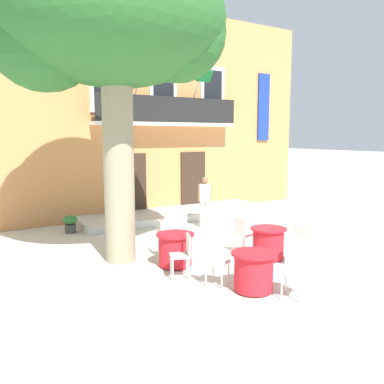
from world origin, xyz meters
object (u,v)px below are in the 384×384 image
cafe_chair_near_tree_1 (242,232)px  cafe_chair_middle_1 (183,253)px  ground_planter_left (70,223)px  plane_tree (111,25)px  cafe_chair_middle_0 (164,236)px  cafe_chair_front_1 (294,269)px  cafe_chair_near_tree_0 (298,242)px  cafe_table_middle (175,250)px  cafe_chair_front_0 (216,260)px  cafe_table_front (253,271)px  pedestrian_near_entrance (205,199)px  cafe_table_near_tree (268,243)px

cafe_chair_near_tree_1 → cafe_chair_middle_1: (-2.18, -0.75, 0.00)m
cafe_chair_near_tree_1 → ground_planter_left: (-3.02, 4.49, -0.22)m
plane_tree → cafe_chair_middle_0: 4.95m
ground_planter_left → cafe_chair_middle_1: bearing=-80.8°
cafe_chair_near_tree_1 → cafe_chair_front_1: size_ratio=1.00×
cafe_chair_near_tree_0 → cafe_table_middle: (-2.42, 1.41, -0.14)m
cafe_chair_middle_1 → cafe_chair_front_0: bearing=-69.8°
cafe_table_front → pedestrian_near_entrance: bearing=65.3°
cafe_chair_near_tree_1 → cafe_chair_front_1: (-0.99, -2.71, 0.00)m
cafe_chair_near_tree_1 → ground_planter_left: size_ratio=1.68×
pedestrian_near_entrance → ground_planter_left: bearing=158.5°
cafe_chair_middle_0 → pedestrian_near_entrance: 3.53m
cafe_table_near_tree → cafe_chair_front_1: size_ratio=0.95×
cafe_chair_near_tree_0 → cafe_chair_front_1: size_ratio=1.00×
cafe_chair_middle_0 → cafe_chair_front_0: size_ratio=1.00×
plane_tree → cafe_table_front: bearing=-66.0°
cafe_table_near_tree → plane_tree: bearing=149.6°
plane_tree → ground_planter_left: plane_tree is taller
cafe_chair_middle_0 → cafe_chair_front_1: (0.84, -3.43, 0.00)m
cafe_table_middle → cafe_chair_front_0: size_ratio=0.95×
cafe_table_middle → cafe_chair_front_0: cafe_chair_front_0 is taller
cafe_chair_near_tree_0 → cafe_chair_front_1: (-1.46, -1.28, 0.00)m
plane_tree → cafe_chair_near_tree_1: (2.89, -1.10, -4.82)m
cafe_chair_middle_1 → cafe_chair_front_0: 0.81m
pedestrian_near_entrance → cafe_table_middle: bearing=-133.5°
cafe_table_near_tree → cafe_chair_front_0: 2.25m
ground_planter_left → cafe_chair_front_0: bearing=-79.4°
cafe_table_near_tree → cafe_table_middle: 2.28m
cafe_chair_middle_1 → cafe_table_front: bearing=-62.5°
plane_tree → cafe_table_middle: plane_tree is taller
cafe_chair_middle_1 → ground_planter_left: cafe_chair_middle_1 is taller
cafe_chair_middle_1 → cafe_chair_front_1: 2.30m
ground_planter_left → cafe_chair_near_tree_1: bearing=-56.1°
cafe_chair_middle_0 → cafe_chair_front_0: 2.23m
cafe_chair_near_tree_0 → cafe_chair_front_1: same height
cafe_chair_middle_0 → cafe_table_middle: bearing=-98.9°
ground_planter_left → plane_tree: bearing=-87.9°
cafe_table_middle → cafe_table_front: bearing=-76.7°
cafe_chair_middle_1 → plane_tree: bearing=111.3°
cafe_table_middle → ground_planter_left: (-1.07, 4.51, -0.09)m
cafe_table_near_tree → cafe_table_middle: same height
cafe_chair_near_tree_0 → cafe_table_middle: 2.80m
cafe_chair_front_1 → cafe_table_near_tree: bearing=58.8°
cafe_chair_front_1 → pedestrian_near_entrance: (1.87, 5.67, 0.39)m
cafe_table_near_tree → cafe_chair_middle_0: (-2.05, 1.44, 0.14)m
cafe_table_middle → pedestrian_near_entrance: (2.83, 2.98, 0.52)m
cafe_chair_front_0 → cafe_chair_front_1: bearing=-53.2°
cafe_chair_near_tree_1 → cafe_chair_middle_0: 1.97m
plane_tree → pedestrian_near_entrance: bearing=26.2°
cafe_chair_near_tree_0 → cafe_table_front: (-1.93, -0.69, -0.14)m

